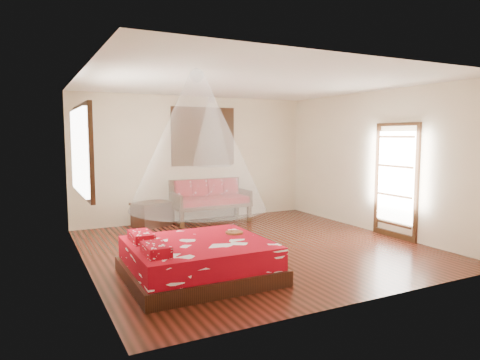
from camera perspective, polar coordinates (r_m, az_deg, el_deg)
name	(u,v)px	position (r m, az deg, el deg)	size (l,w,h in m)	color
room	(254,166)	(7.29, 1.82, 1.83)	(5.54, 5.54, 2.84)	black
bed	(198,260)	(5.91, -5.67, -10.53)	(1.92, 1.74, 0.63)	black
daybed	(210,198)	(9.60, -4.07, -2.46)	(1.71, 0.76, 0.94)	black
storage_chest	(152,214)	(9.29, -11.70, -4.45)	(0.90, 0.79, 0.52)	black
shutter_panel	(203,136)	(9.81, -4.90, 5.81)	(1.52, 0.06, 1.32)	black
window_left	(84,151)	(6.63, -20.12, 3.65)	(0.10, 1.74, 1.34)	black
glazed_door	(396,181)	(8.53, 20.07, -0.16)	(0.08, 1.02, 2.16)	black
wine_tray	(234,230)	(6.27, -0.77, -6.66)	(0.26, 0.26, 0.21)	brown
mosquito_net_main	(197,141)	(5.67, -5.70, 5.17)	(1.83, 1.83, 1.80)	white
mosquito_net_daybed	(211,132)	(9.38, -3.83, 6.42)	(0.85, 0.85, 1.50)	white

